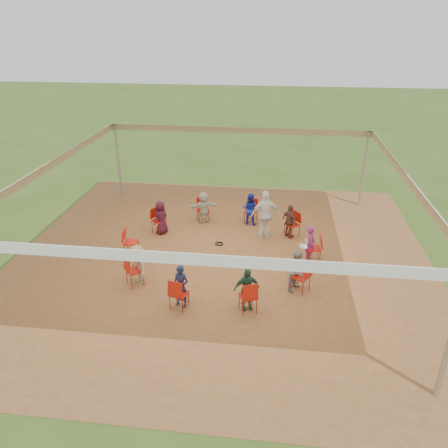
# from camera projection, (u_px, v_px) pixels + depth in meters

# --- Properties ---
(ground) EXTENTS (80.00, 80.00, 0.00)m
(ground) POSITION_uv_depth(u_px,v_px,m) (221.00, 258.00, 13.82)
(ground) COLOR #355219
(ground) RESTS_ON ground
(dirt_patch) EXTENTS (13.00, 13.00, 0.00)m
(dirt_patch) POSITION_uv_depth(u_px,v_px,m) (221.00, 258.00, 13.82)
(dirt_patch) COLOR brown
(dirt_patch) RESTS_ON ground
(tent) EXTENTS (10.33, 10.33, 3.00)m
(tent) POSITION_uv_depth(u_px,v_px,m) (221.00, 187.00, 12.81)
(tent) COLOR #B2B2B7
(tent) RESTS_ON ground
(chair_0) EXTENTS (0.46, 0.44, 0.90)m
(chair_0) POSITION_uv_depth(u_px,v_px,m) (314.00, 248.00, 13.45)
(chair_0) COLOR #BA170A
(chair_0) RESTS_ON ground
(chair_1) EXTENTS (0.61, 0.60, 0.90)m
(chair_1) POSITION_uv_depth(u_px,v_px,m) (292.00, 224.00, 15.00)
(chair_1) COLOR #BA170A
(chair_1) RESTS_ON ground
(chair_2) EXTENTS (0.52, 0.53, 0.90)m
(chair_2) POSITION_uv_depth(u_px,v_px,m) (251.00, 211.00, 16.03)
(chair_2) COLOR #BA170A
(chair_2) RESTS_ON ground
(chair_3) EXTENTS (0.55, 0.56, 0.90)m
(chair_3) POSITION_uv_depth(u_px,v_px,m) (203.00, 210.00, 16.15)
(chair_3) COLOR #BA170A
(chair_3) RESTS_ON ground
(chair_4) EXTENTS (0.60, 0.59, 0.90)m
(chair_4) POSITION_uv_depth(u_px,v_px,m) (159.00, 221.00, 15.29)
(chair_4) COLOR #BA170A
(chair_4) RESTS_ON ground
(chair_5) EXTENTS (0.46, 0.44, 0.90)m
(chair_5) POSITION_uv_depth(u_px,v_px,m) (131.00, 242.00, 13.81)
(chair_5) COLOR #BA170A
(chair_5) RESTS_ON ground
(chair_6) EXTENTS (0.61, 0.60, 0.90)m
(chair_6) POSITION_uv_depth(u_px,v_px,m) (134.00, 271.00, 12.25)
(chair_6) COLOR #BA170A
(chair_6) RESTS_ON ground
(chair_7) EXTENTS (0.52, 0.53, 0.90)m
(chair_7) POSITION_uv_depth(u_px,v_px,m) (179.00, 294.00, 11.22)
(chair_7) COLOR #BA170A
(chair_7) RESTS_ON ground
(chair_8) EXTENTS (0.55, 0.56, 0.90)m
(chair_8) POSITION_uv_depth(u_px,v_px,m) (248.00, 296.00, 11.11)
(chair_8) COLOR #BA170A
(chair_8) RESTS_ON ground
(chair_9) EXTENTS (0.60, 0.59, 0.90)m
(chair_9) POSITION_uv_depth(u_px,v_px,m) (301.00, 277.00, 11.96)
(chair_9) COLOR #BA170A
(chair_9) RESTS_ON ground
(person_seated_0) EXTENTS (0.31, 0.45, 1.19)m
(person_seated_0) POSITION_uv_depth(u_px,v_px,m) (310.00, 244.00, 13.39)
(person_seated_0) COLOR #8B246E
(person_seated_0) RESTS_ON ground
(person_seated_1) EXTENTS (0.71, 0.76, 1.19)m
(person_seated_1) POSITION_uv_depth(u_px,v_px,m) (290.00, 221.00, 14.88)
(person_seated_1) COLOR brown
(person_seated_1) RESTS_ON ground
(person_seated_2) EXTENTS (0.64, 0.47, 1.19)m
(person_seated_2) POSITION_uv_depth(u_px,v_px,m) (250.00, 209.00, 15.87)
(person_seated_2) COLOR #1929A5
(person_seated_2) RESTS_ON ground
(person_seated_3) EXTENTS (1.17, 0.78, 1.19)m
(person_seated_3) POSITION_uv_depth(u_px,v_px,m) (203.00, 207.00, 15.98)
(person_seated_3) COLOR beige
(person_seated_3) RESTS_ON ground
(person_seated_4) EXTENTS (0.59, 0.66, 1.19)m
(person_seated_4) POSITION_uv_depth(u_px,v_px,m) (161.00, 218.00, 15.16)
(person_seated_4) COLOR #3A1021
(person_seated_4) RESTS_ON ground
(person_seated_5) EXTENTS (0.78, 0.83, 1.19)m
(person_seated_5) POSITION_uv_depth(u_px,v_px,m) (138.00, 265.00, 12.24)
(person_seated_5) COLOR #999064
(person_seated_5) RESTS_ON ground
(person_seated_6) EXTENTS (0.49, 0.39, 1.19)m
(person_seated_6) POSITION_uv_depth(u_px,v_px,m) (181.00, 286.00, 11.26)
(person_seated_6) COLOR #1A1E42
(person_seated_6) RESTS_ON ground
(person_seated_7) EXTENTS (0.78, 0.58, 1.19)m
(person_seated_7) POSITION_uv_depth(u_px,v_px,m) (247.00, 289.00, 11.15)
(person_seated_7) COLOR #264E3A
(person_seated_7) RESTS_ON ground
(person_seated_8) EXTENTS (0.59, 0.66, 1.19)m
(person_seated_8) POSITION_uv_depth(u_px,v_px,m) (298.00, 271.00, 11.97)
(person_seated_8) COLOR gray
(person_seated_8) RESTS_ON ground
(standing_person) EXTENTS (1.11, 0.79, 1.71)m
(standing_person) POSITION_uv_depth(u_px,v_px,m) (265.00, 215.00, 14.74)
(standing_person) COLOR white
(standing_person) RESTS_ON ground
(cable_coil) EXTENTS (0.35, 0.35, 0.03)m
(cable_coil) POSITION_uv_depth(u_px,v_px,m) (219.00, 244.00, 14.63)
(cable_coil) COLOR black
(cable_coil) RESTS_ON ground
(laptop) EXTENTS (0.27, 0.33, 0.22)m
(laptop) POSITION_uv_depth(u_px,v_px,m) (305.00, 245.00, 13.42)
(laptop) COLOR #B7B7BC
(laptop) RESTS_ON ground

